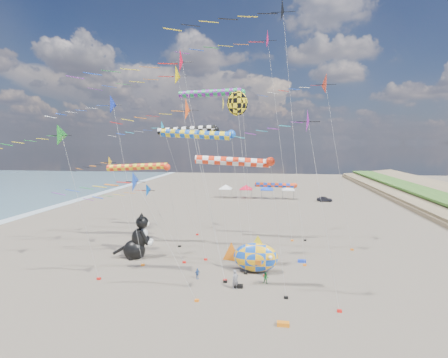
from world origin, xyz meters
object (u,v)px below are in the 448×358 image
cat_inflatable (136,236)px  child_blue (197,274)px  fish_inflatable (255,257)px  parked_car (325,199)px  person_adult (235,279)px  child_green (266,278)px

cat_inflatable → child_blue: (8.34, -5.13, -2.11)m
fish_inflatable → parked_car: size_ratio=1.77×
person_adult → child_green: 3.22m
fish_inflatable → parked_car: bearing=73.9°
fish_inflatable → parked_car: 48.47m
child_green → child_blue: bearing=-177.1°
cat_inflatable → child_green: 16.12m
child_green → parked_car: (12.25, 49.26, 0.04)m
parked_car → child_blue: bearing=159.8°
person_adult → parked_car: bearing=34.6°
child_green → child_blue: size_ratio=1.01×
fish_inflatable → child_green: (1.18, -2.71, -1.09)m
parked_car → fish_inflatable: bearing=164.8°
cat_inflatable → child_green: size_ratio=4.79×
cat_inflatable → person_adult: size_ratio=2.97×
cat_inflatable → person_adult: (12.30, -6.94, -1.76)m
cat_inflatable → person_adult: bearing=-41.8°
child_blue → parked_car: (18.98, 49.07, 0.05)m
child_green → child_blue: 6.73m
cat_inflatable → parked_car: cat_inflatable is taller
parked_car → cat_inflatable: bearing=149.1°
fish_inflatable → parked_car: fish_inflatable is taller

